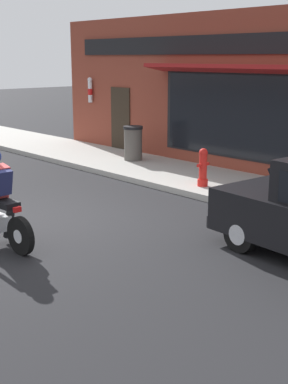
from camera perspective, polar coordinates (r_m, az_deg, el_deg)
ground_plane at (r=10.23m, az=-11.92°, el=-3.34°), size 80.00×80.00×0.00m
sidewalk_curb at (r=15.36m, az=-2.03°, el=3.07°), size 2.60×22.00×0.14m
storefront_building at (r=15.05m, az=6.44°, el=10.59°), size 1.25×11.79×4.20m
fire_hydrant at (r=12.32m, az=6.31°, el=2.60°), size 0.36×0.24×0.88m
trash_bin at (r=15.41m, az=-1.17°, el=5.25°), size 0.56×0.56×0.98m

